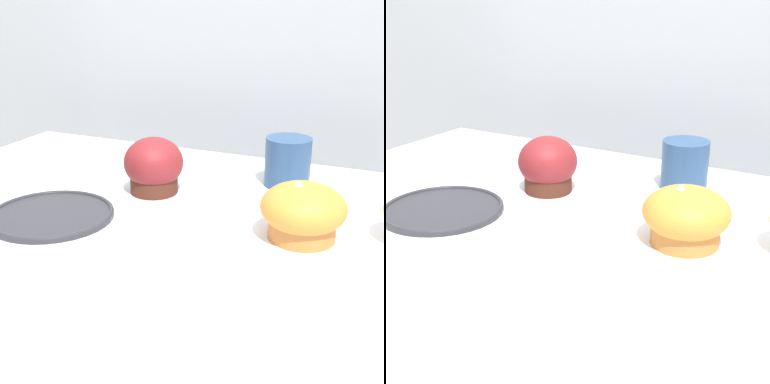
# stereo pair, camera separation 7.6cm
# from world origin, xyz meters

# --- Properties ---
(wall_back) EXTENTS (3.20, 0.10, 1.80)m
(wall_back) POSITION_xyz_m (0.00, 0.60, 0.90)
(wall_back) COLOR #B2B7BC
(wall_back) RESTS_ON ground
(muffin_back_left) EXTENTS (0.11, 0.11, 0.08)m
(muffin_back_left) POSITION_xyz_m (0.19, -0.02, 0.95)
(muffin_back_left) COLOR #CD7B38
(muffin_back_left) RESTS_ON display_counter
(muffin_back_right) EXTENTS (0.10, 0.10, 0.09)m
(muffin_back_right) POSITION_xyz_m (-0.08, 0.06, 0.96)
(muffin_back_right) COLOR #4B2318
(muffin_back_right) RESTS_ON display_counter
(coffee_cup) EXTENTS (0.09, 0.11, 0.08)m
(coffee_cup) POSITION_xyz_m (0.11, 0.18, 0.96)
(coffee_cup) COLOR navy
(coffee_cup) RESTS_ON display_counter
(serving_plate) EXTENTS (0.18, 0.18, 0.01)m
(serving_plate) POSITION_xyz_m (-0.17, -0.09, 0.92)
(serving_plate) COLOR #2D2D33
(serving_plate) RESTS_ON display_counter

